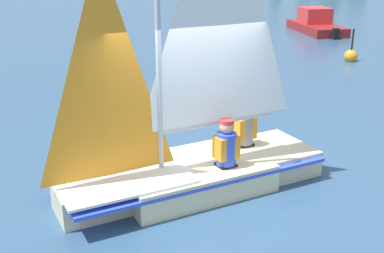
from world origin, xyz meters
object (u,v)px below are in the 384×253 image
at_px(sailor_helm, 226,153).
at_px(sailor_crew, 244,133).
at_px(sailboat_main, 193,147).
at_px(buoy_marker, 351,56).
at_px(motorboat_distant, 316,24).

relative_size(sailor_helm, sailor_crew, 1.00).
distance_m(sailboat_main, buoy_marker, 10.85).
xyz_separation_m(sailboat_main, buoy_marker, (8.35, 6.91, -0.50)).
bearing_deg(sailor_crew, motorboat_distant, -135.47).
bearing_deg(sailboat_main, sailor_helm, 140.65).
xyz_separation_m(sailor_helm, motorboat_distant, (10.47, 13.04, -0.26)).
bearing_deg(motorboat_distant, buoy_marker, 167.09).
bearing_deg(sailor_helm, sailor_crew, -140.53).
bearing_deg(sailor_helm, motorboat_distant, -135.75).
bearing_deg(motorboat_distant, sailboat_main, 150.15).
distance_m(sailor_helm, buoy_marker, 10.70).
bearing_deg(buoy_marker, sailor_crew, -138.15).
height_order(sailboat_main, buoy_marker, sailboat_main).
bearing_deg(buoy_marker, sailor_helm, -137.76).
distance_m(sailor_crew, buoy_marker, 9.79).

